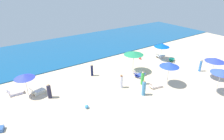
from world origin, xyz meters
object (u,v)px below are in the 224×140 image
(beach_ball_2, at_px, (140,58))
(beachgoer_7, at_px, (49,92))
(umbrella_3, at_px, (222,71))
(beachgoer_3, at_px, (92,70))
(lounge_chair_0_1, at_px, (140,75))
(lounge_chair_2_0, at_px, (155,85))
(lounge_chair_0_0, at_px, (138,72))
(beachgoer_1, at_px, (200,66))
(lounge_chair_1_0, at_px, (38,91))
(cooler_box_1, at_px, (1,129))
(lounge_chair_1_1, at_px, (15,92))
(umbrella_4, at_px, (162,45))
(lounge_chair_4_1, at_px, (160,56))
(beachgoer_4, at_px, (121,82))
(umbrella_5, at_px, (215,60))
(umbrella_2, at_px, (170,64))
(lounge_chair_4_0, at_px, (172,59))
(umbrella_1, at_px, (24,76))
(beachgoer_2, at_px, (144,88))
(beachgoer_0, at_px, (143,78))
(umbrella_0, at_px, (134,53))
(beach_ball_0, at_px, (87,107))

(beach_ball_2, bearing_deg, beachgoer_7, -170.11)
(umbrella_3, xyz_separation_m, beachgoer_3, (-8.37, 10.45, -1.75))
(lounge_chair_0_1, distance_m, lounge_chair_2_0, 2.77)
(lounge_chair_0_0, height_order, beachgoer_1, beachgoer_1)
(lounge_chair_1_0, bearing_deg, lounge_chair_2_0, -133.10)
(cooler_box_1, bearing_deg, lounge_chair_1_0, -25.41)
(lounge_chair_1_1, distance_m, umbrella_4, 19.04)
(lounge_chair_0_0, distance_m, lounge_chair_2_0, 3.41)
(beachgoer_7, relative_size, cooler_box_1, 2.59)
(lounge_chair_4_1, xyz_separation_m, beachgoer_4, (-9.95, -3.65, 0.43))
(umbrella_5, xyz_separation_m, beachgoer_3, (-11.01, 8.39, -1.62))
(cooler_box_1, bearing_deg, umbrella_2, -79.15)
(lounge_chair_1_0, bearing_deg, lounge_chair_1_1, 45.72)
(lounge_chair_4_0, height_order, beachgoer_4, beachgoer_4)
(lounge_chair_1_1, distance_m, cooler_box_1, 5.12)
(beachgoer_4, height_order, cooler_box_1, beachgoer_4)
(lounge_chair_1_1, relative_size, umbrella_5, 0.61)
(umbrella_2, relative_size, cooler_box_1, 4.52)
(beachgoer_4, bearing_deg, beachgoer_3, -90.50)
(cooler_box_1, bearing_deg, umbrella_4, -62.39)
(lounge_chair_4_1, xyz_separation_m, cooler_box_1, (-21.22, -3.52, -0.13))
(lounge_chair_2_0, relative_size, lounge_chair_4_0, 1.07)
(lounge_chair_1_0, bearing_deg, lounge_chair_4_1, -104.71)
(umbrella_1, distance_m, umbrella_3, 18.75)
(beachgoer_2, relative_size, beachgoer_4, 1.07)
(beachgoer_7, bearing_deg, lounge_chair_0_0, 105.48)
(beach_ball_2, bearing_deg, lounge_chair_4_0, -45.15)
(umbrella_1, bearing_deg, lounge_chair_0_0, -12.68)
(umbrella_2, xyz_separation_m, beach_ball_2, (2.54, 7.13, -2.21))
(umbrella_3, xyz_separation_m, umbrella_5, (2.63, 2.06, -0.13))
(cooler_box_1, bearing_deg, beachgoer_2, -81.94)
(lounge_chair_1_0, xyz_separation_m, lounge_chair_1_1, (-1.92, 1.11, -0.03))
(lounge_chair_2_0, bearing_deg, lounge_chair_1_1, 73.00)
(lounge_chair_2_0, relative_size, beachgoer_7, 1.04)
(lounge_chair_1_1, distance_m, beachgoer_4, 10.71)
(lounge_chair_0_1, height_order, cooler_box_1, lounge_chair_0_1)
(beachgoer_0, distance_m, cooler_box_1, 13.66)
(umbrella_2, xyz_separation_m, lounge_chair_2_0, (-1.57, 0.31, -2.14))
(lounge_chair_4_0, height_order, beachgoer_0, beachgoer_0)
(umbrella_3, xyz_separation_m, beachgoer_1, (3.29, 3.90, -1.70))
(umbrella_0, xyz_separation_m, umbrella_3, (3.65, -8.56, 0.03))
(beachgoer_3, bearing_deg, lounge_chair_0_0, 141.08)
(umbrella_5, height_order, beach_ball_0, umbrella_5)
(beachgoer_0, bearing_deg, cooler_box_1, 120.79)
(beachgoer_4, distance_m, beachgoer_7, 7.22)
(umbrella_3, distance_m, beachgoer_4, 9.72)
(lounge_chair_0_1, bearing_deg, lounge_chair_1_0, 66.09)
(lounge_chair_2_0, distance_m, beach_ball_0, 7.66)
(lounge_chair_2_0, bearing_deg, lounge_chair_4_0, -50.95)
(lounge_chair_2_0, distance_m, umbrella_4, 8.36)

